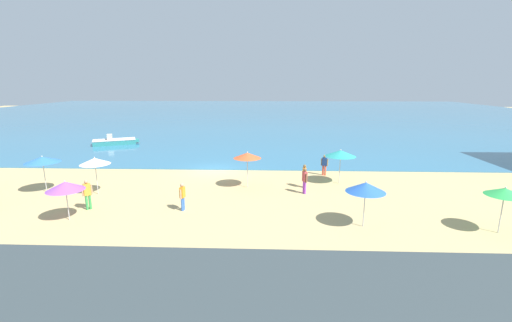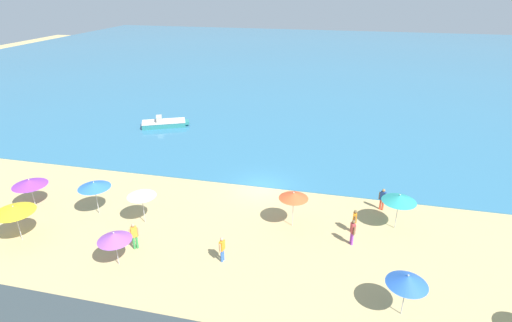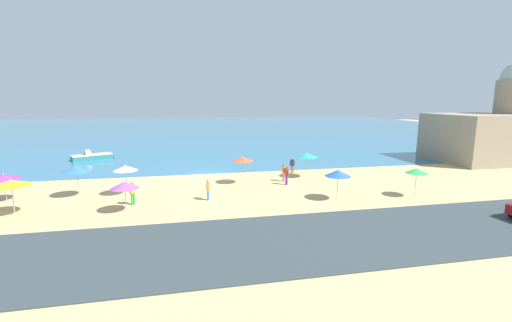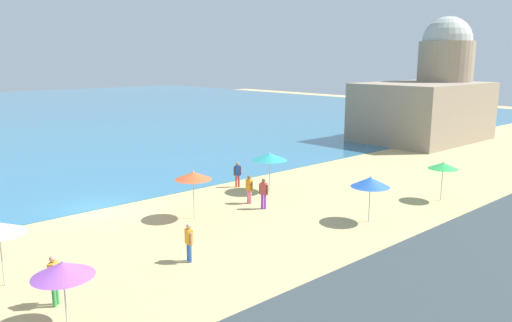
# 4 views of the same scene
# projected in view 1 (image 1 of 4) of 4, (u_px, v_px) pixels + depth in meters

# --- Properties ---
(ground_plane) EXTENTS (160.00, 160.00, 0.00)m
(ground_plane) POSITION_uv_depth(u_px,v_px,m) (214.00, 170.00, 28.78)
(ground_plane) COLOR tan
(sea) EXTENTS (150.00, 110.00, 0.05)m
(sea) POSITION_uv_depth(u_px,v_px,m) (250.00, 113.00, 82.34)
(sea) COLOR teal
(sea) RESTS_ON ground_plane
(coastal_road) EXTENTS (80.00, 8.00, 0.06)m
(coastal_road) POSITION_uv_depth(u_px,v_px,m) (127.00, 305.00, 11.24)
(coastal_road) COLOR #323D40
(coastal_road) RESTS_ON ground_plane
(beach_umbrella_0) EXTENTS (1.91, 1.91, 2.20)m
(beach_umbrella_0) POSITION_uv_depth(u_px,v_px,m) (65.00, 186.00, 17.88)
(beach_umbrella_0) COLOR #B2B2B7
(beach_umbrella_0) RESTS_ON ground_plane
(beach_umbrella_2) EXTENTS (2.19, 2.19, 2.53)m
(beach_umbrella_2) POSITION_uv_depth(u_px,v_px,m) (341.00, 153.00, 24.48)
(beach_umbrella_2) COLOR #B2B2B7
(beach_umbrella_2) RESTS_ON ground_plane
(beach_umbrella_3) EXTENTS (1.92, 1.92, 2.56)m
(beach_umbrella_3) POSITION_uv_depth(u_px,v_px,m) (247.00, 156.00, 23.48)
(beach_umbrella_3) COLOR #B2B2B7
(beach_umbrella_3) RESTS_ON ground_plane
(beach_umbrella_4) EXTENTS (1.97, 1.97, 2.41)m
(beach_umbrella_4) POSITION_uv_depth(u_px,v_px,m) (366.00, 187.00, 17.01)
(beach_umbrella_4) COLOR #B2B2B7
(beach_umbrella_4) RESTS_ON ground_plane
(beach_umbrella_6) EXTENTS (2.18, 2.18, 2.48)m
(beach_umbrella_6) POSITION_uv_depth(u_px,v_px,m) (42.00, 160.00, 22.52)
(beach_umbrella_6) COLOR #B2B2B7
(beach_umbrella_6) RESTS_ON ground_plane
(beach_umbrella_7) EXTENTS (1.73, 1.73, 2.36)m
(beach_umbrella_7) POSITION_uv_depth(u_px,v_px,m) (505.00, 192.00, 16.27)
(beach_umbrella_7) COLOR #B2B2B7
(beach_umbrella_7) RESTS_ON ground_plane
(beach_umbrella_8) EXTENTS (1.90, 1.90, 2.50)m
(beach_umbrella_8) POSITION_uv_depth(u_px,v_px,m) (95.00, 161.00, 22.08)
(beach_umbrella_8) COLOR #B2B2B7
(beach_umbrella_8) RESTS_ON ground_plane
(bather_0) EXTENTS (0.33, 0.54, 1.73)m
(bather_0) POSITION_uv_depth(u_px,v_px,m) (305.00, 179.00, 22.47)
(bather_0) COLOR purple
(bather_0) RESTS_ON ground_plane
(bather_1) EXTENTS (0.53, 0.34, 1.65)m
(bather_1) POSITION_uv_depth(u_px,v_px,m) (324.00, 164.00, 26.95)
(bather_1) COLOR #F65134
(bather_1) RESTS_ON ground_plane
(bather_2) EXTENTS (0.28, 0.56, 1.63)m
(bather_2) POSITION_uv_depth(u_px,v_px,m) (182.00, 195.00, 19.49)
(bather_2) COLOR blue
(bather_2) RESTS_ON ground_plane
(bather_3) EXTENTS (0.45, 0.40, 1.79)m
(bather_3) POSITION_uv_depth(u_px,v_px,m) (87.00, 193.00, 19.60)
(bather_3) COLOR green
(bather_3) RESTS_ON ground_plane
(bather_4) EXTENTS (0.24, 0.57, 1.65)m
(bather_4) POSITION_uv_depth(u_px,v_px,m) (304.00, 175.00, 23.78)
(bather_4) COLOR pink
(bather_4) RESTS_ON ground_plane
(skiff_nearshore) EXTENTS (5.22, 3.68, 1.23)m
(skiff_nearshore) POSITION_uv_depth(u_px,v_px,m) (115.00, 141.00, 40.38)
(skiff_nearshore) COLOR teal
(skiff_nearshore) RESTS_ON sea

